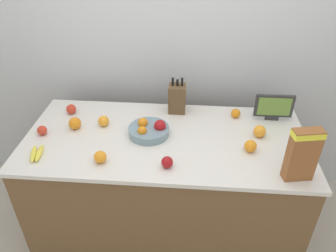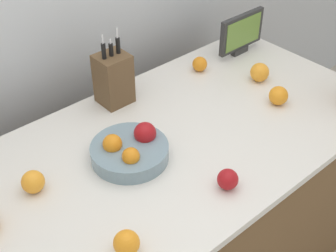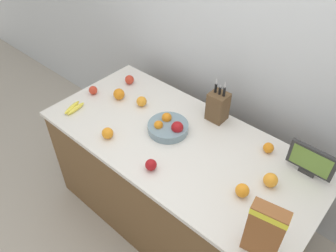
% 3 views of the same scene
% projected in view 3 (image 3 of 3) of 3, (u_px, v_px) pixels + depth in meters
% --- Properties ---
extents(ground_plane, '(14.00, 14.00, 0.00)m').
position_uv_depth(ground_plane, '(176.00, 216.00, 2.79)').
color(ground_plane, '#B2A899').
extents(wall_back, '(9.00, 0.06, 2.60)m').
position_uv_depth(wall_back, '(241.00, 49.00, 2.31)').
color(wall_back, silver).
rests_on(wall_back, ground_plane).
extents(counter, '(1.94, 0.91, 0.89)m').
position_uv_depth(counter, '(177.00, 182.00, 2.50)').
color(counter, brown).
rests_on(counter, ground_plane).
extents(knife_block, '(0.13, 0.12, 0.33)m').
position_uv_depth(knife_block, '(218.00, 106.00, 2.30)').
color(knife_block, brown).
rests_on(knife_block, counter).
extents(small_monitor, '(0.28, 0.03, 0.20)m').
position_uv_depth(small_monitor, '(311.00, 161.00, 1.91)').
color(small_monitor, '#2D2D2D').
rests_on(small_monitor, counter).
extents(cereal_box, '(0.18, 0.10, 0.33)m').
position_uv_depth(cereal_box, '(265.00, 229.00, 1.50)').
color(cereal_box, brown).
rests_on(cereal_box, counter).
extents(fruit_bowl, '(0.28, 0.28, 0.11)m').
position_uv_depth(fruit_bowl, '(168.00, 127.00, 2.25)').
color(fruit_bowl, gray).
rests_on(fruit_bowl, counter).
extents(banana_bunch, '(0.10, 0.18, 0.03)m').
position_uv_depth(banana_bunch, '(74.00, 108.00, 2.44)').
color(banana_bunch, yellow).
rests_on(banana_bunch, counter).
extents(apple_rightmost, '(0.07, 0.07, 0.07)m').
position_uv_depth(apple_rightmost, '(93.00, 90.00, 2.59)').
color(apple_rightmost, red).
rests_on(apple_rightmost, counter).
extents(apple_rear, '(0.07, 0.07, 0.07)m').
position_uv_depth(apple_rear, '(129.00, 80.00, 2.69)').
color(apple_rear, red).
rests_on(apple_rear, counter).
extents(apple_leftmost, '(0.07, 0.07, 0.07)m').
position_uv_depth(apple_leftmost, '(151.00, 165.00, 1.99)').
color(apple_leftmost, '#A31419').
rests_on(apple_leftmost, counter).
extents(orange_by_cereal, '(0.08, 0.08, 0.08)m').
position_uv_depth(orange_by_cereal, '(242.00, 190.00, 1.84)').
color(orange_by_cereal, orange).
rests_on(orange_by_cereal, counter).
extents(orange_front_right, '(0.07, 0.07, 0.07)m').
position_uv_depth(orange_front_right, '(268.00, 148.00, 2.10)').
color(orange_front_right, orange).
rests_on(orange_front_right, counter).
extents(orange_mid_right, '(0.08, 0.08, 0.08)m').
position_uv_depth(orange_mid_right, '(142.00, 101.00, 2.47)').
color(orange_mid_right, orange).
rests_on(orange_mid_right, counter).
extents(orange_front_left, '(0.09, 0.09, 0.09)m').
position_uv_depth(orange_front_left, '(119.00, 94.00, 2.53)').
color(orange_front_left, orange).
rests_on(orange_front_left, counter).
extents(orange_mid_left, '(0.09, 0.09, 0.09)m').
position_uv_depth(orange_mid_left, '(271.00, 180.00, 1.89)').
color(orange_mid_left, orange).
rests_on(orange_mid_left, counter).
extents(orange_near_bowl, '(0.08, 0.08, 0.08)m').
position_uv_depth(orange_near_bowl, '(108.00, 133.00, 2.20)').
color(orange_near_bowl, orange).
rests_on(orange_near_bowl, counter).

